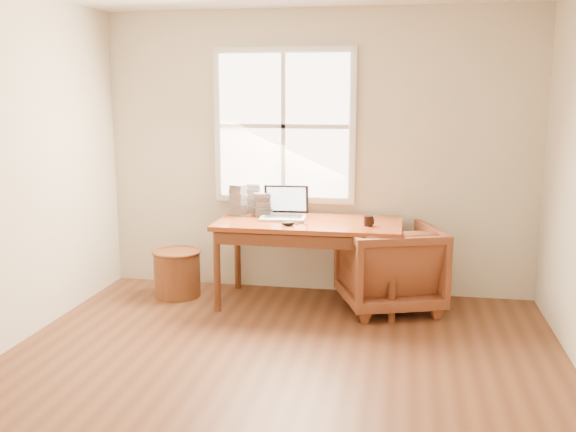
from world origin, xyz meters
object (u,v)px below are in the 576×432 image
(laptop, at_px, (283,203))
(coffee_mug, at_px, (368,221))
(cd_stack_a, at_px, (253,198))
(desk, at_px, (309,223))
(armchair, at_px, (389,267))
(wicker_stool, at_px, (177,274))

(laptop, relative_size, coffee_mug, 4.67)
(cd_stack_a, bearing_deg, desk, -30.34)
(armchair, relative_size, cd_stack_a, 3.04)
(desk, distance_m, wicker_stool, 1.33)
(armchair, bearing_deg, coffee_mug, 11.69)
(laptop, xyz_separation_m, cd_stack_a, (-0.34, 0.30, -0.01))
(armchair, relative_size, wicker_stool, 1.94)
(wicker_stool, relative_size, coffee_mug, 4.92)
(desk, xyz_separation_m, laptop, (-0.24, 0.04, 0.16))
(wicker_stool, xyz_separation_m, laptop, (0.99, 0.04, 0.68))
(desk, height_order, armchair, desk)
(cd_stack_a, bearing_deg, laptop, -41.20)
(armchair, xyz_separation_m, wicker_stool, (-1.93, -0.00, -0.16))
(armchair, height_order, laptop, laptop)
(desk, xyz_separation_m, cd_stack_a, (-0.58, 0.34, 0.15))
(desk, bearing_deg, armchair, 0.00)
(laptop, xyz_separation_m, coffee_mug, (0.76, -0.15, -0.10))
(desk, height_order, wicker_stool, desk)
(desk, relative_size, coffee_mug, 18.72)
(coffee_mug, bearing_deg, laptop, 169.30)
(desk, height_order, coffee_mug, coffee_mug)
(armchair, height_order, cd_stack_a, cd_stack_a)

